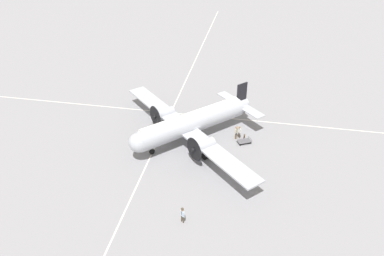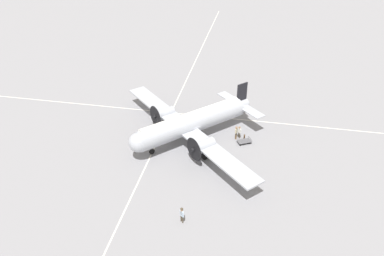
# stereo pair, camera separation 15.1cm
# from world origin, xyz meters

# --- Properties ---
(ground_plane) EXTENTS (300.00, 300.00, 0.00)m
(ground_plane) POSITION_xyz_m (0.00, 0.00, 0.00)
(ground_plane) COLOR gray
(apron_line_eastwest) EXTENTS (120.00, 0.16, 0.01)m
(apron_line_eastwest) POSITION_xyz_m (0.00, -4.22, 0.00)
(apron_line_eastwest) COLOR silver
(apron_line_eastwest) RESTS_ON ground_plane
(apron_line_northsouth) EXTENTS (0.16, 120.00, 0.01)m
(apron_line_northsouth) POSITION_xyz_m (-5.93, 0.00, 0.00)
(apron_line_northsouth) COLOR silver
(apron_line_northsouth) RESTS_ON ground_plane
(airliner_main) EXTENTS (20.20, 20.25, 5.65)m
(airliner_main) POSITION_xyz_m (0.29, -0.29, 2.48)
(airliner_main) COLOR #ADB2BC
(airliner_main) RESTS_ON ground_plane
(crew_foreground) EXTENTS (0.41, 0.49, 1.76)m
(crew_foreground) POSITION_xyz_m (14.27, 1.74, 1.11)
(crew_foreground) COLOR #473D2D
(crew_foreground) RESTS_ON ground_plane
(passenger_boarding) EXTENTS (0.40, 0.48, 1.71)m
(passenger_boarding) POSITION_xyz_m (-1.33, 5.92, 1.05)
(passenger_boarding) COLOR #473D2D
(passenger_boarding) RESTS_ON ground_plane
(ramp_agent) EXTENTS (0.58, 0.30, 1.75)m
(ramp_agent) POSITION_xyz_m (-1.17, 5.54, 1.07)
(ramp_agent) COLOR #473D2D
(ramp_agent) RESTS_ON ground_plane
(suitcase_near_door) EXTENTS (0.36, 0.17, 0.59)m
(suitcase_near_door) POSITION_xyz_m (-1.23, 6.62, 0.28)
(suitcase_near_door) COLOR #47331E
(suitcase_near_door) RESTS_ON ground_plane
(suitcase_upright_spare) EXTENTS (0.35, 0.14, 0.54)m
(suitcase_upright_spare) POSITION_xyz_m (-1.05, 5.58, 0.25)
(suitcase_upright_spare) COLOR brown
(suitcase_upright_spare) RESTS_ON ground_plane
(baggage_cart) EXTENTS (1.68, 1.97, 0.56)m
(baggage_cart) POSITION_xyz_m (-0.26, 6.69, 0.27)
(baggage_cart) COLOR #56565B
(baggage_cart) RESTS_ON ground_plane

